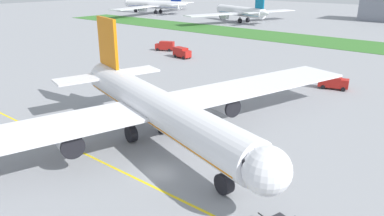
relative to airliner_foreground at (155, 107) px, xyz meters
name	(u,v)px	position (x,y,z in m)	size (l,w,h in m)	color
ground_plane	(158,173)	(6.33, -5.96, -5.53)	(600.00, 600.00, 0.00)	gray
apron_taxi_line	(143,182)	(6.33, -8.58, -5.52)	(280.00, 0.36, 0.01)	yellow
grass_median_strip	(384,48)	(6.33, 99.99, -5.48)	(320.00, 24.00, 0.10)	#38722D
airliner_foreground	(155,107)	(0.00, 0.00, 0.00)	(47.03, 75.45, 16.27)	white
service_truck_baggage_loader	(182,52)	(-35.37, 46.45, -3.93)	(6.17, 3.48, 2.92)	#B21E19
service_truck_fuel_bowser	(333,82)	(9.89, 43.06, -4.04)	(6.37, 3.73, 2.67)	#B21E19
service_truck_catering_van	(165,46)	(-46.53, 51.17, -3.94)	(6.25, 4.24, 2.97)	#B21E19
parked_airliner_far_left	(155,5)	(-135.03, 135.59, -0.18)	(47.79, 76.26, 15.75)	white
parked_airliner_far_centre	(242,12)	(-68.71, 131.08, -0.30)	(40.16, 63.65, 15.41)	white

